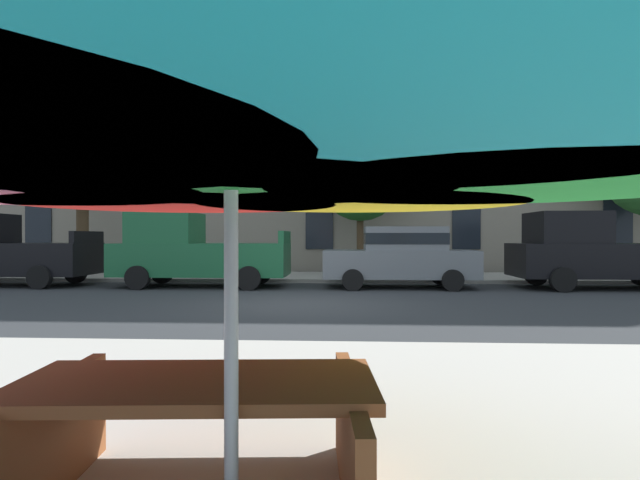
# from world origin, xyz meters

# --- Properties ---
(ground_plane) EXTENTS (120.00, 120.00, 0.00)m
(ground_plane) POSITION_xyz_m (0.00, 0.00, 0.00)
(ground_plane) COLOR #2D3033
(sidewalk_far) EXTENTS (56.00, 3.60, 0.12)m
(sidewalk_far) POSITION_xyz_m (0.00, 6.80, 0.06)
(sidewalk_far) COLOR #9E998E
(sidewalk_far) RESTS_ON ground
(apartment_building) EXTENTS (40.62, 12.08, 16.00)m
(apartment_building) POSITION_xyz_m (0.00, 14.99, 8.00)
(apartment_building) COLOR gray
(apartment_building) RESTS_ON ground
(pickup_black) EXTENTS (5.10, 2.12, 2.20)m
(pickup_black) POSITION_xyz_m (-9.46, 3.70, 1.03)
(pickup_black) COLOR black
(pickup_black) RESTS_ON ground
(pickup_green) EXTENTS (5.10, 2.12, 2.20)m
(pickup_green) POSITION_xyz_m (-3.45, 3.70, 1.03)
(pickup_green) COLOR #195933
(pickup_green) RESTS_ON ground
(sedan_gray) EXTENTS (4.40, 1.98, 1.78)m
(sedan_gray) POSITION_xyz_m (2.68, 3.70, 0.95)
(sedan_gray) COLOR slate
(sedan_gray) RESTS_ON ground
(pickup_black_midblock) EXTENTS (5.10, 2.12, 2.20)m
(pickup_black_midblock) POSITION_xyz_m (8.25, 3.70, 1.03)
(pickup_black_midblock) COLOR black
(pickup_black_midblock) RESTS_ON ground
(street_tree_left) EXTENTS (2.37, 2.16, 4.86)m
(street_tree_left) POSITION_xyz_m (-8.41, 6.29, 3.67)
(street_tree_left) COLOR #4C3823
(street_tree_left) RESTS_ON ground
(street_tree_middle) EXTENTS (3.11, 3.13, 5.31)m
(street_tree_middle) POSITION_xyz_m (1.64, 7.03, 3.73)
(street_tree_middle) COLOR #4C3823
(street_tree_middle) RESTS_ON ground
(patio_umbrella) EXTENTS (4.18, 3.88, 2.19)m
(patio_umbrella) POSITION_xyz_m (0.60, -9.00, 1.90)
(patio_umbrella) COLOR silver
(patio_umbrella) RESTS_ON ground
(picnic_table) EXTENTS (1.91, 1.65, 0.77)m
(picnic_table) POSITION_xyz_m (0.33, -8.58, 0.49)
(picnic_table) COLOR brown
(picnic_table) RESTS_ON ground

